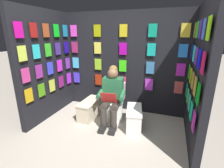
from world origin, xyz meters
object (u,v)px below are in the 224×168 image
object	(u,v)px
toilet	(114,104)
comic_longbox_far	(90,109)
person_reading	(112,96)
comic_longbox_near	(134,118)

from	to	relation	value
toilet	comic_longbox_far	bearing A→B (deg)	9.17
person_reading	comic_longbox_far	xyz separation A→B (m)	(0.54, -0.09, -0.41)
toilet	comic_longbox_near	bearing A→B (deg)	149.91
toilet	person_reading	xyz separation A→B (m)	(-0.02, 0.23, 0.27)
toilet	comic_longbox_far	xyz separation A→B (m)	(0.52, 0.14, -0.13)
comic_longbox_near	comic_longbox_far	xyz separation A→B (m)	(1.00, -0.08, -0.00)
comic_longbox_near	toilet	bearing A→B (deg)	-36.06
person_reading	comic_longbox_near	xyz separation A→B (m)	(-0.46, -0.01, -0.40)
comic_longbox_near	comic_longbox_far	size ratio (longest dim) A/B	0.97
toilet	comic_longbox_near	xyz separation A→B (m)	(-0.48, 0.22, -0.13)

